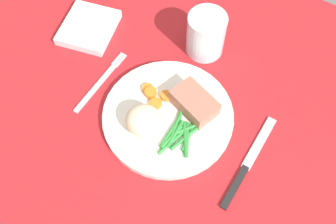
{
  "coord_description": "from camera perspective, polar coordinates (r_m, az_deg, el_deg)",
  "views": [
    {
      "loc": [
        20.81,
        -30.22,
        68.36
      ],
      "look_at": [
        2.38,
        -0.57,
        4.6
      ],
      "focal_mm": 41.29,
      "sensor_mm": 36.0,
      "label": 1
    }
  ],
  "objects": [
    {
      "name": "knife",
      "position": [
        0.72,
        11.69,
        -7.45
      ],
      "size": [
        1.7,
        20.5,
        0.64
      ],
      "rotation": [
        0.0,
        0.0,
        -0.07
      ],
      "color": "black",
      "rests_on": "dining_table"
    },
    {
      "name": "fork",
      "position": [
        0.8,
        -9.95,
        4.37
      ],
      "size": [
        1.44,
        16.6,
        0.4
      ],
      "rotation": [
        0.0,
        0.0,
        -0.03
      ],
      "color": "silver",
      "rests_on": "dining_table"
    },
    {
      "name": "meat_portion",
      "position": [
        0.73,
        3.91,
        1.36
      ],
      "size": [
        9.91,
        7.85,
        3.46
      ],
      "primitive_type": "cube",
      "rotation": [
        0.0,
        0.0,
        -0.3
      ],
      "color": "#A86B56",
      "rests_on": "dinner_plate"
    },
    {
      "name": "mashed_potatoes",
      "position": [
        0.7,
        -3.52,
        -1.31
      ],
      "size": [
        6.82,
        6.43,
        5.02
      ],
      "primitive_type": "ellipsoid",
      "color": "beige",
      "rests_on": "dinner_plate"
    },
    {
      "name": "dining_table",
      "position": [
        0.77,
        -1.28,
        -0.15
      ],
      "size": [
        120.0,
        90.0,
        2.0
      ],
      "color": "red",
      "rests_on": "ground"
    },
    {
      "name": "water_glass",
      "position": [
        0.81,
        5.75,
        10.94
      ],
      "size": [
        7.95,
        7.95,
        9.47
      ],
      "color": "silver",
      "rests_on": "dining_table"
    },
    {
      "name": "green_beans",
      "position": [
        0.71,
        1.77,
        -3.29
      ],
      "size": [
        6.47,
        10.86,
        0.81
      ],
      "color": "#2D8C38",
      "rests_on": "dinner_plate"
    },
    {
      "name": "carrot_slices",
      "position": [
        0.75,
        -2.0,
        2.46
      ],
      "size": [
        6.13,
        5.13,
        1.26
      ],
      "color": "orange",
      "rests_on": "dinner_plate"
    },
    {
      "name": "dinner_plate",
      "position": [
        0.74,
        0.0,
        -0.67
      ],
      "size": [
        25.16,
        25.16,
        1.6
      ],
      "primitive_type": "cylinder",
      "color": "white",
      "rests_on": "dining_table"
    },
    {
      "name": "napkin",
      "position": [
        0.89,
        -11.63,
        12.13
      ],
      "size": [
        13.53,
        14.43,
        1.83
      ],
      "primitive_type": "cube",
      "rotation": [
        0.0,
        0.0,
        0.25
      ],
      "color": "white",
      "rests_on": "dining_table"
    }
  ]
}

